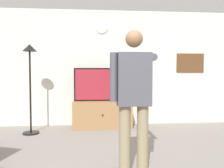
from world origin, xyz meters
TOP-DOWN VIEW (x-y plane):
  - back_wall at (0.00, 2.95)m, footprint 6.40×0.10m
  - tv_stand at (-0.14, 2.60)m, footprint 1.30×0.54m
  - television at (-0.14, 2.65)m, footprint 1.26×0.07m
  - wall_clock at (-0.14, 2.89)m, footprint 0.30×0.03m
  - framed_picture at (2.02, 2.90)m, footprint 0.68×0.04m
  - floor_lamp at (-1.61, 2.20)m, footprint 0.32×0.32m
  - person_standing_nearer_lamp at (0.13, 0.21)m, footprint 0.58×0.78m

SIDE VIEW (x-z plane):
  - tv_stand at x=-0.14m, z-range 0.00..0.60m
  - television at x=-0.14m, z-range 0.60..1.34m
  - person_standing_nearer_lamp at x=0.13m, z-range 0.11..1.85m
  - floor_lamp at x=-1.61m, z-range 0.39..2.19m
  - back_wall at x=0.00m, z-range 0.00..2.70m
  - framed_picture at x=2.02m, z-range 1.25..1.70m
  - wall_clock at x=-0.14m, z-range 2.16..2.45m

